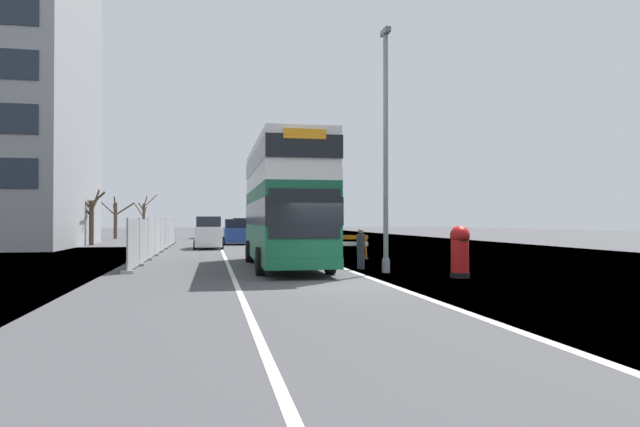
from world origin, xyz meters
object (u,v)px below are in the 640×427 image
at_px(roadworks_barrier, 349,244).
at_px(car_receding_mid, 236,233).
at_px(car_oncoming_near, 209,233).
at_px(car_far_side, 207,228).
at_px(red_pillar_postbox, 460,249).
at_px(car_receding_far, 242,230).
at_px(double_decker_bus, 284,203).
at_px(pedestrian_at_kerb, 361,249).
at_px(lamppost_foreground, 386,157).

height_order(roadworks_barrier, car_receding_mid, car_receding_mid).
bearing_deg(car_oncoming_near, car_far_side, 90.59).
relative_size(red_pillar_postbox, car_receding_far, 0.45).
distance_m(car_oncoming_near, car_far_side, 21.84).
bearing_deg(car_receding_far, roadworks_barrier, -81.11).
distance_m(double_decker_bus, pedestrian_at_kerb, 3.76).
relative_size(lamppost_foreground, red_pillar_postbox, 5.15).
bearing_deg(double_decker_bus, car_receding_far, 90.18).
bearing_deg(car_receding_far, double_decker_bus, -89.82).
xyz_separation_m(red_pillar_postbox, car_oncoming_near, (-8.35, 21.38, 0.07)).
distance_m(red_pillar_postbox, car_oncoming_near, 22.95).
relative_size(car_oncoming_near, car_receding_far, 1.15).
bearing_deg(roadworks_barrier, car_receding_far, 98.89).
height_order(car_receding_far, car_far_side, car_far_side).
bearing_deg(pedestrian_at_kerb, car_oncoming_near, 108.74).
height_order(roadworks_barrier, car_receding_far, car_receding_far).
xyz_separation_m(car_oncoming_near, car_receding_far, (3.00, 12.37, -0.03)).
xyz_separation_m(car_receding_mid, car_receding_far, (0.84, 6.10, 0.05)).
height_order(red_pillar_postbox, pedestrian_at_kerb, red_pillar_postbox).
bearing_deg(red_pillar_postbox, car_oncoming_near, 111.34).
xyz_separation_m(car_receding_mid, car_far_side, (-2.39, 15.56, 0.12)).
bearing_deg(lamppost_foreground, car_oncoming_near, 108.56).
xyz_separation_m(red_pillar_postbox, car_receding_far, (-5.35, 33.75, 0.04)).
bearing_deg(car_far_side, double_decker_bus, -84.99).
xyz_separation_m(car_oncoming_near, car_far_side, (-0.22, 21.84, 0.03)).
bearing_deg(car_far_side, red_pillar_postbox, -78.77).
xyz_separation_m(lamppost_foreground, car_oncoming_near, (-6.45, 19.21, -3.25)).
distance_m(car_receding_mid, car_receding_far, 6.16).
distance_m(car_receding_far, car_far_side, 10.00).
bearing_deg(pedestrian_at_kerb, car_far_side, 98.92).
xyz_separation_m(roadworks_barrier, car_oncoming_near, (-6.85, 12.22, 0.26)).
distance_m(double_decker_bus, car_far_side, 37.99).
distance_m(roadworks_barrier, car_oncoming_near, 14.01).
height_order(double_decker_bus, roadworks_barrier, double_decker_bus).
distance_m(double_decker_bus, lamppost_foreground, 4.93).
bearing_deg(red_pillar_postbox, double_decker_bus, 134.22).
relative_size(lamppost_foreground, car_far_side, 2.11).
bearing_deg(car_oncoming_near, pedestrian_at_kerb, -71.26).
bearing_deg(car_far_side, car_receding_far, -71.18).
xyz_separation_m(red_pillar_postbox, roadworks_barrier, (-1.50, 9.16, -0.19)).
distance_m(double_decker_bus, car_oncoming_near, 16.35).
bearing_deg(roadworks_barrier, lamppost_foreground, -93.26).
distance_m(roadworks_barrier, pedestrian_at_kerb, 5.40).
height_order(car_oncoming_near, car_far_side, car_far_side).
distance_m(red_pillar_postbox, car_receding_mid, 28.34).
xyz_separation_m(double_decker_bus, car_oncoming_near, (-3.09, 15.97, -1.64)).
bearing_deg(lamppost_foreground, roadworks_barrier, 86.74).
xyz_separation_m(double_decker_bus, car_receding_far, (-0.09, 28.35, -1.67)).
distance_m(car_receding_far, pedestrian_at_kerb, 30.07).
relative_size(car_receding_far, car_far_side, 0.92).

